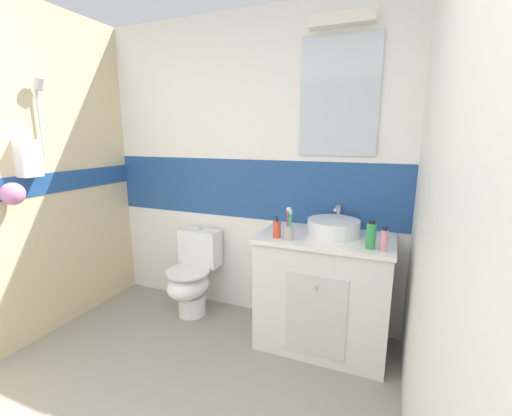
% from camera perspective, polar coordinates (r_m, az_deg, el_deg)
% --- Properties ---
extents(ground_plane, '(3.20, 3.48, 0.04)m').
position_cam_1_polar(ground_plane, '(2.36, -15.23, -29.69)').
color(ground_plane, gray).
extents(wall_back_tiled, '(3.20, 0.20, 2.50)m').
position_cam_1_polar(wall_back_tiled, '(2.85, -1.06, 6.59)').
color(wall_back_tiled, white).
rests_on(wall_back_tiled, ground_plane).
extents(wall_right_plain, '(0.10, 3.48, 2.50)m').
position_cam_1_polar(wall_right_plain, '(1.40, 30.40, -1.52)').
color(wall_right_plain, white).
rests_on(wall_right_plain, ground_plane).
extents(vanity_cabinet, '(0.93, 0.57, 0.85)m').
position_cam_1_polar(vanity_cabinet, '(2.57, 11.44, -13.74)').
color(vanity_cabinet, silver).
rests_on(vanity_cabinet, ground_plane).
extents(sink_basin, '(0.37, 0.41, 0.19)m').
position_cam_1_polar(sink_basin, '(2.43, 13.10, -3.15)').
color(sink_basin, white).
rests_on(sink_basin, vanity_cabinet).
extents(toilet, '(0.37, 0.50, 0.74)m').
position_cam_1_polar(toilet, '(3.02, -10.76, -11.27)').
color(toilet, white).
rests_on(toilet, ground_plane).
extents(toothbrush_cup, '(0.06, 0.06, 0.23)m').
position_cam_1_polar(toothbrush_cup, '(2.27, 5.64, -3.90)').
color(toothbrush_cup, '#B2ADA3').
rests_on(toothbrush_cup, vanity_cabinet).
extents(soap_dispenser, '(0.06, 0.06, 0.15)m').
position_cam_1_polar(soap_dispenser, '(2.32, 3.60, -3.66)').
color(soap_dispenser, '#D84C33').
rests_on(soap_dispenser, vanity_cabinet).
extents(deodorant_spray_can, '(0.04, 0.04, 0.15)m').
position_cam_1_polar(deodorant_spray_can, '(2.19, 21.04, -5.08)').
color(deodorant_spray_can, pink).
rests_on(deodorant_spray_can, vanity_cabinet).
extents(shampoo_bottle_tall, '(0.06, 0.06, 0.18)m').
position_cam_1_polar(shampoo_bottle_tall, '(2.20, 19.06, -4.43)').
color(shampoo_bottle_tall, green).
rests_on(shampoo_bottle_tall, vanity_cabinet).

